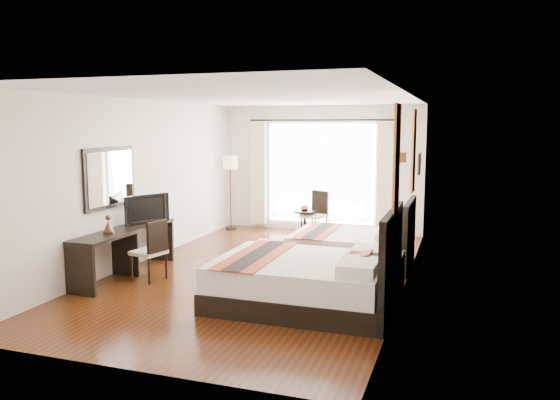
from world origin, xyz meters
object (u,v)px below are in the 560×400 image
(desk_chair, at_px, (150,262))
(side_table, at_px, (305,224))
(floor_lamp, at_px, (230,167))
(nightstand, at_px, (387,271))
(bed_near, at_px, (309,280))
(table_lamp, at_px, (388,235))
(bed_far, at_px, (355,246))
(console_desk, at_px, (125,252))
(fruit_bowl, at_px, (305,209))
(television, at_px, (144,209))
(window_chair, at_px, (315,223))
(vase, at_px, (384,253))

(desk_chair, height_order, side_table, desk_chair)
(desk_chair, height_order, floor_lamp, floor_lamp)
(nightstand, bearing_deg, bed_near, -130.49)
(nightstand, distance_m, table_lamp, 0.53)
(bed_far, distance_m, console_desk, 3.81)
(nightstand, height_order, side_table, side_table)
(console_desk, bearing_deg, bed_far, 30.52)
(nightstand, bearing_deg, desk_chair, -168.90)
(nightstand, distance_m, console_desk, 4.06)
(side_table, xyz_separation_m, fruit_bowl, (-0.02, 0.03, 0.30))
(console_desk, bearing_deg, fruit_bowl, 65.07)
(fruit_bowl, bearing_deg, desk_chair, -108.26)
(floor_lamp, relative_size, side_table, 3.03)
(console_desk, height_order, television, television)
(nightstand, relative_size, fruit_bowl, 2.74)
(window_chair, bearing_deg, floor_lamp, -71.98)
(desk_chair, relative_size, window_chair, 0.96)
(floor_lamp, bearing_deg, fruit_bowl, -7.63)
(vase, distance_m, television, 3.98)
(console_desk, distance_m, television, 0.83)
(nightstand, bearing_deg, side_table, 123.66)
(window_chair, bearing_deg, vase, 53.07)
(television, bearing_deg, desk_chair, -119.58)
(vase, height_order, floor_lamp, floor_lamp)
(table_lamp, bearing_deg, side_table, 124.72)
(television, relative_size, desk_chair, 0.90)
(desk_chair, xyz_separation_m, fruit_bowl, (1.32, 4.00, 0.30))
(table_lamp, height_order, vase, table_lamp)
(side_table, bearing_deg, table_lamp, -55.28)
(console_desk, distance_m, fruit_bowl, 4.31)
(bed_near, xyz_separation_m, window_chair, (-1.09, 4.37, -0.04))
(bed_near, xyz_separation_m, vase, (0.85, 0.88, 0.23))
(nightstand, relative_size, console_desk, 0.25)
(console_desk, relative_size, fruit_bowl, 10.85)
(side_table, xyz_separation_m, window_chair, (0.20, 0.06, 0.02))
(bed_near, distance_m, table_lamp, 1.53)
(bed_far, bearing_deg, fruit_bowl, 126.71)
(side_table, bearing_deg, bed_far, -53.15)
(nightstand, bearing_deg, window_chair, 120.66)
(television, bearing_deg, fruit_bowl, -4.40)
(bed_far, xyz_separation_m, floor_lamp, (-3.29, 2.21, 1.13))
(console_desk, distance_m, floor_lamp, 4.28)
(desk_chair, relative_size, side_table, 1.68)
(vase, distance_m, fruit_bowl, 4.08)
(bed_far, bearing_deg, table_lamp, -59.01)
(television, height_order, desk_chair, television)
(window_chair, bearing_deg, television, -6.74)
(bed_far, distance_m, fruit_bowl, 2.47)
(vase, bearing_deg, floor_lamp, 137.08)
(side_table, bearing_deg, bed_near, -73.29)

